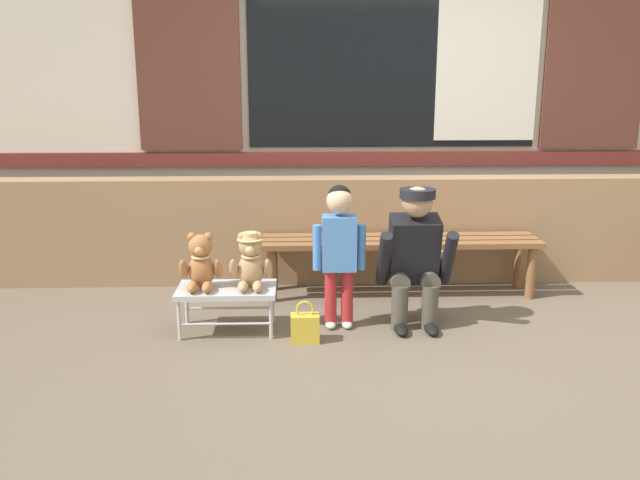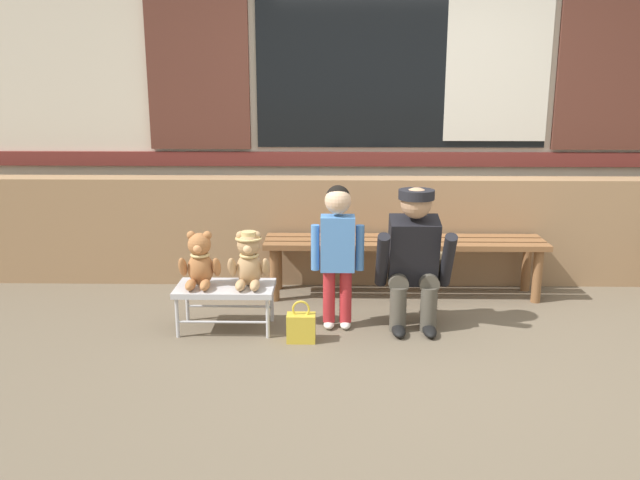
{
  "view_description": "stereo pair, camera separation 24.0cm",
  "coord_description": "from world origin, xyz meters",
  "px_view_note": "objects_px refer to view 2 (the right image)",
  "views": [
    {
      "loc": [
        -0.81,
        -3.8,
        1.64
      ],
      "look_at": [
        -0.65,
        0.59,
        0.55
      ],
      "focal_mm": 37.37,
      "sensor_mm": 36.0,
      "label": 1
    },
    {
      "loc": [
        -0.57,
        -3.8,
        1.64
      ],
      "look_at": [
        -0.65,
        0.59,
        0.55
      ],
      "focal_mm": 37.37,
      "sensor_mm": 36.0,
      "label": 2
    }
  ],
  "objects_px": {
    "teddy_bear_plain": "(200,262)",
    "handbag_on_ground": "(301,327)",
    "child_standing": "(338,241)",
    "small_display_bench": "(225,291)",
    "wooden_bench_long": "(404,248)",
    "adult_crouching": "(415,257)",
    "teddy_bear_with_hat": "(249,260)"
  },
  "relations": [
    {
      "from": "teddy_bear_with_hat",
      "to": "handbag_on_ground",
      "type": "relative_size",
      "value": 1.34
    },
    {
      "from": "child_standing",
      "to": "adult_crouching",
      "type": "height_order",
      "value": "child_standing"
    },
    {
      "from": "small_display_bench",
      "to": "child_standing",
      "type": "bearing_deg",
      "value": 3.59
    },
    {
      "from": "teddy_bear_plain",
      "to": "adult_crouching",
      "type": "relative_size",
      "value": 0.38
    },
    {
      "from": "teddy_bear_plain",
      "to": "teddy_bear_with_hat",
      "type": "bearing_deg",
      "value": 0.13
    },
    {
      "from": "teddy_bear_plain",
      "to": "teddy_bear_with_hat",
      "type": "relative_size",
      "value": 1.0
    },
    {
      "from": "wooden_bench_long",
      "to": "adult_crouching",
      "type": "xyz_separation_m",
      "value": [
        0.0,
        -0.65,
        0.11
      ]
    },
    {
      "from": "wooden_bench_long",
      "to": "child_standing",
      "type": "xyz_separation_m",
      "value": [
        -0.51,
        -0.68,
        0.22
      ]
    },
    {
      "from": "child_standing",
      "to": "adult_crouching",
      "type": "relative_size",
      "value": 1.01
    },
    {
      "from": "wooden_bench_long",
      "to": "teddy_bear_with_hat",
      "type": "relative_size",
      "value": 5.78
    },
    {
      "from": "child_standing",
      "to": "small_display_bench",
      "type": "bearing_deg",
      "value": -176.41
    },
    {
      "from": "teddy_bear_with_hat",
      "to": "child_standing",
      "type": "distance_m",
      "value": 0.59
    },
    {
      "from": "handbag_on_ground",
      "to": "teddy_bear_with_hat",
      "type": "bearing_deg",
      "value": 149.29
    },
    {
      "from": "small_display_bench",
      "to": "handbag_on_ground",
      "type": "distance_m",
      "value": 0.57
    },
    {
      "from": "small_display_bench",
      "to": "child_standing",
      "type": "distance_m",
      "value": 0.81
    },
    {
      "from": "small_display_bench",
      "to": "handbag_on_ground",
      "type": "xyz_separation_m",
      "value": [
        0.51,
        -0.2,
        -0.17
      ]
    },
    {
      "from": "teddy_bear_plain",
      "to": "handbag_on_ground",
      "type": "distance_m",
      "value": 0.79
    },
    {
      "from": "teddy_bear_plain",
      "to": "teddy_bear_with_hat",
      "type": "xyz_separation_m",
      "value": [
        0.32,
        0.0,
        0.01
      ]
    },
    {
      "from": "small_display_bench",
      "to": "teddy_bear_with_hat",
      "type": "relative_size",
      "value": 1.76
    },
    {
      "from": "teddy_bear_plain",
      "to": "adult_crouching",
      "type": "xyz_separation_m",
      "value": [
        1.4,
        0.07,
        0.02
      ]
    },
    {
      "from": "adult_crouching",
      "to": "handbag_on_ground",
      "type": "bearing_deg",
      "value": -159.45
    },
    {
      "from": "wooden_bench_long",
      "to": "handbag_on_ground",
      "type": "distance_m",
      "value": 1.22
    },
    {
      "from": "wooden_bench_long",
      "to": "teddy_bear_with_hat",
      "type": "xyz_separation_m",
      "value": [
        -1.08,
        -0.72,
        0.1
      ]
    },
    {
      "from": "teddy_bear_plain",
      "to": "teddy_bear_with_hat",
      "type": "height_order",
      "value": "same"
    },
    {
      "from": "handbag_on_ground",
      "to": "wooden_bench_long",
      "type": "bearing_deg",
      "value": 51.49
    },
    {
      "from": "child_standing",
      "to": "teddy_bear_with_hat",
      "type": "bearing_deg",
      "value": -175.62
    },
    {
      "from": "teddy_bear_with_hat",
      "to": "child_standing",
      "type": "relative_size",
      "value": 0.38
    },
    {
      "from": "teddy_bear_plain",
      "to": "child_standing",
      "type": "distance_m",
      "value": 0.91
    },
    {
      "from": "adult_crouching",
      "to": "handbag_on_ground",
      "type": "height_order",
      "value": "adult_crouching"
    },
    {
      "from": "small_display_bench",
      "to": "teddy_bear_with_hat",
      "type": "height_order",
      "value": "teddy_bear_with_hat"
    },
    {
      "from": "wooden_bench_long",
      "to": "handbag_on_ground",
      "type": "bearing_deg",
      "value": -128.51
    },
    {
      "from": "wooden_bench_long",
      "to": "teddy_bear_plain",
      "type": "bearing_deg",
      "value": -152.79
    }
  ]
}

